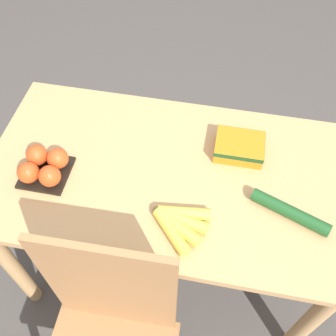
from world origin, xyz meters
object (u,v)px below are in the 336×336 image
object	(u,v)px
banana_bunch	(178,222)
tomato_pack	(44,166)
cucumber_near	(290,212)
carrot_bag	(239,146)

from	to	relation	value
banana_bunch	tomato_pack	size ratio (longest dim) A/B	1.15
banana_bunch	cucumber_near	xyz separation A→B (m)	(-0.34, -0.10, 0.00)
cucumber_near	banana_bunch	bearing A→B (deg)	16.70
carrot_bag	cucumber_near	distance (m)	0.29
cucumber_near	tomato_pack	bearing A→B (deg)	-0.61
tomato_pack	cucumber_near	size ratio (longest dim) A/B	0.63
tomato_pack	cucumber_near	bearing A→B (deg)	179.39
carrot_bag	tomato_pack	bearing A→B (deg)	18.99
carrot_bag	cucumber_near	world-z (taller)	carrot_bag
tomato_pack	carrot_bag	xyz separation A→B (m)	(-0.65, -0.22, -0.01)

